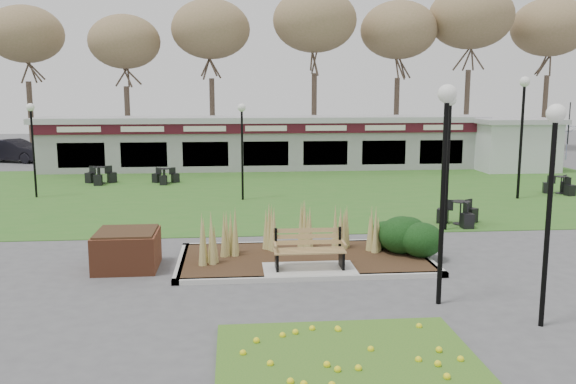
{
  "coord_description": "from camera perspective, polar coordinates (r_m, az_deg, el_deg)",
  "views": [
    {
      "loc": [
        -1.79,
        -13.78,
        4.32
      ],
      "look_at": [
        -0.34,
        2.0,
        1.67
      ],
      "focal_mm": 38.0,
      "sensor_mm": 36.0,
      "label": 1
    }
  ],
  "objects": [
    {
      "name": "lamp_post_near_left",
      "position": [
        12.39,
        14.48,
        4.17
      ],
      "size": [
        0.37,
        0.37,
        4.44
      ],
      "color": "black",
      "rests_on": "ground"
    },
    {
      "name": "service_hut",
      "position": [
        35.38,
        20.43,
        4.24
      ],
      "size": [
        4.4,
        3.4,
        2.83
      ],
      "color": "silver",
      "rests_on": "ground"
    },
    {
      "name": "tree_backdrop",
      "position": [
        42.01,
        -2.88,
        14.99
      ],
      "size": [
        47.24,
        5.24,
        10.36
      ],
      "color": "#47382B",
      "rests_on": "ground"
    },
    {
      "name": "park_bench",
      "position": [
        14.62,
        1.97,
        -5.31
      ],
      "size": [
        1.7,
        0.66,
        0.93
      ],
      "color": "#9E7847",
      "rests_on": "ground"
    },
    {
      "name": "car_black",
      "position": [
        40.72,
        -24.21,
        3.55
      ],
      "size": [
        4.51,
        2.82,
        1.4
      ],
      "primitive_type": "imported",
      "rotation": [
        0.0,
        0.0,
        1.23
      ],
      "color": "black",
      "rests_on": "ground"
    },
    {
      "name": "lamp_post_far_left",
      "position": [
        26.59,
        -22.84,
        5.43
      ],
      "size": [
        0.32,
        0.32,
        3.82
      ],
      "color": "black",
      "rests_on": "ground"
    },
    {
      "name": "patio_umbrella",
      "position": [
        35.24,
        24.69,
        4.29
      ],
      "size": [
        2.2,
        2.24,
        2.61
      ],
      "color": "black",
      "rests_on": "ground"
    },
    {
      "name": "bistro_set_c",
      "position": [
        20.57,
        15.81,
        -2.23
      ],
      "size": [
        1.44,
        1.27,
        0.77
      ],
      "color": "black",
      "rests_on": "ground"
    },
    {
      "name": "lamp_post_far_right",
      "position": [
        25.92,
        21.13,
        7.13
      ],
      "size": [
        0.4,
        0.4,
        4.86
      ],
      "color": "black",
      "rests_on": "ground"
    },
    {
      "name": "bistro_set_b",
      "position": [
        29.77,
        -17.17,
        1.26
      ],
      "size": [
        1.48,
        1.31,
        0.79
      ],
      "color": "black",
      "rests_on": "ground"
    },
    {
      "name": "lamp_post_mid_right",
      "position": [
        19.3,
        14.85,
        5.45
      ],
      "size": [
        0.35,
        0.35,
        4.21
      ],
      "color": "black",
      "rests_on": "ground"
    },
    {
      "name": "ground",
      "position": [
        14.55,
        2.08,
        -7.8
      ],
      "size": [
        100.0,
        100.0,
        0.0
      ],
      "primitive_type": "plane",
      "color": "#515154",
      "rests_on": "ground"
    },
    {
      "name": "lamp_post_near_right",
      "position": [
        11.81,
        23.48,
        2.19
      ],
      "size": [
        0.34,
        0.34,
        4.09
      ],
      "color": "black",
      "rests_on": "ground"
    },
    {
      "name": "lawn",
      "position": [
        26.2,
        -1.26,
        0.01
      ],
      "size": [
        34.0,
        16.0,
        0.02
      ],
      "primitive_type": "cube",
      "color": "#306A21",
      "rests_on": "ground"
    },
    {
      "name": "lamp_post_mid_left",
      "position": [
        24.03,
        -4.33,
        5.79
      ],
      "size": [
        0.32,
        0.32,
        3.82
      ],
      "color": "black",
      "rests_on": "ground"
    },
    {
      "name": "bistro_set_a",
      "position": [
        29.11,
        -11.43,
        1.26
      ],
      "size": [
        1.32,
        1.17,
        0.7
      ],
      "color": "black",
      "rests_on": "ground"
    },
    {
      "name": "flower_bed",
      "position": [
        10.27,
        5.46,
        -15.01
      ],
      "size": [
        4.2,
        3.0,
        0.16
      ],
      "color": "#367020",
      "rests_on": "ground"
    },
    {
      "name": "planting_bed",
      "position": [
        15.93,
        6.03,
        -4.94
      ],
      "size": [
        6.75,
        3.4,
        1.27
      ],
      "color": "#382416",
      "rests_on": "ground"
    },
    {
      "name": "brick_planter",
      "position": [
        15.49,
        -14.84,
        -5.21
      ],
      "size": [
        1.5,
        1.5,
        0.95
      ],
      "color": "brown",
      "rests_on": "ground"
    },
    {
      "name": "bistro_set_d",
      "position": [
        28.14,
        24.16,
        0.36
      ],
      "size": [
        1.36,
        1.31,
        0.73
      ],
      "color": "black",
      "rests_on": "ground"
    },
    {
      "name": "food_pavilion",
      "position": [
        33.91,
        -2.21,
        4.66
      ],
      "size": [
        24.6,
        3.4,
        2.9
      ],
      "color": "#9C9B9E",
      "rests_on": "ground"
    }
  ]
}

